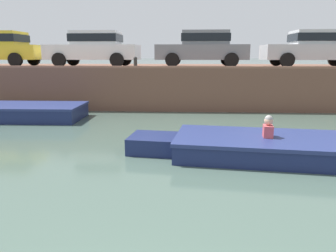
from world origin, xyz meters
TOP-DOWN VIEW (x-y plane):
  - ground_plane at (0.00, 6.02)m, footprint 400.00×400.00m
  - far_quay_wall at (0.00, 15.04)m, footprint 60.00×6.00m
  - far_wall_coping at (0.00, 12.16)m, footprint 60.00×0.24m
  - boat_moored_west_navy at (-5.69, 10.26)m, footprint 5.80×1.97m
  - motorboat_passing at (2.96, 6.19)m, footprint 6.98×2.63m
  - car_left_inner_white at (-3.52, 14.17)m, footprint 4.14×1.97m
  - car_centre_grey at (1.35, 14.17)m, footprint 4.04×2.00m
  - car_right_inner_silver at (6.23, 14.17)m, footprint 4.32×1.99m
  - mooring_bollard_mid at (-1.39, 12.29)m, footprint 0.15×0.15m

SIDE VIEW (x-z plane):
  - ground_plane at x=0.00m, z-range 0.00..0.00m
  - motorboat_passing at x=2.96m, z-range -0.24..0.70m
  - boat_moored_west_navy at x=-5.69m, z-range 0.00..0.52m
  - far_quay_wall at x=0.00m, z-range 0.00..1.71m
  - far_wall_coping at x=0.00m, z-range 1.71..1.79m
  - mooring_bollard_mid at x=-1.39m, z-range 1.72..2.17m
  - car_left_inner_white at x=-3.52m, z-range 1.78..3.32m
  - car_centre_grey at x=1.35m, z-range 1.78..3.32m
  - car_right_inner_silver at x=6.23m, z-range 1.78..3.32m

